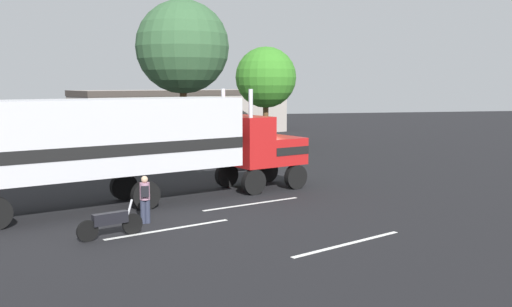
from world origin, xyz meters
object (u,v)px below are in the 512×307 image
object	(u,v)px
person_bystander	(145,198)
parked_car	(3,147)
semi_truck	(136,140)
motorcycle	(111,222)
tree_left	(183,47)
tree_center	(266,78)

from	to	relation	value
person_bystander	parked_car	xyz separation A→B (m)	(-8.08, 18.33, -0.09)
semi_truck	person_bystander	bearing A→B (deg)	-86.28
motorcycle	tree_left	bearing A→B (deg)	77.14
semi_truck	person_bystander	xyz separation A→B (m)	(0.21, -3.24, -1.63)
semi_truck	tree_center	size ratio (longest dim) A/B	1.85
person_bystander	tree_left	size ratio (longest dim) A/B	0.17
semi_truck	person_bystander	size ratio (longest dim) A/B	8.63
semi_truck	tree_center	bearing A→B (deg)	63.22
person_bystander	motorcycle	distance (m)	1.97
motorcycle	tree_center	xyz separation A→B (m)	(11.35, 25.54, 4.71)
person_bystander	motorcycle	xyz separation A→B (m)	(-1.10, -1.58, -0.41)
tree_center	parked_car	bearing A→B (deg)	-162.91
parked_car	tree_center	bearing A→B (deg)	17.09
motorcycle	tree_center	distance (m)	28.34
person_bystander	motorcycle	size ratio (longest dim) A/B	0.83
person_bystander	tree_center	bearing A→B (deg)	66.85
semi_truck	motorcycle	world-z (taller)	semi_truck
person_bystander	tree_left	bearing A→B (deg)	79.62
parked_car	tree_center	world-z (taller)	tree_center
person_bystander	tree_center	world-z (taller)	tree_center
person_bystander	parked_car	distance (m)	20.03
tree_center	motorcycle	bearing A→B (deg)	-113.95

